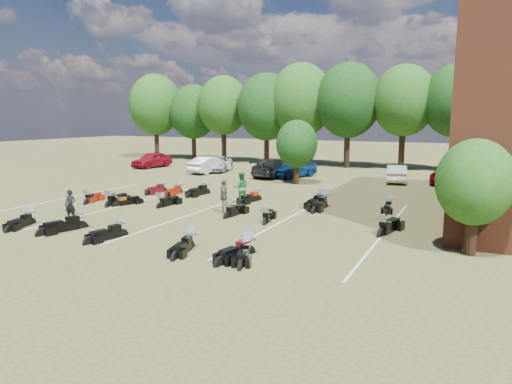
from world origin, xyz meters
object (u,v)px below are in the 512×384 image
Objects in this scene: motorcycle_7 at (87,204)px; motorcycle_14 at (163,192)px; person_green at (241,188)px; car_0 at (152,160)px; car_4 at (294,168)px; motorcycle_3 at (190,248)px; person_grey at (224,196)px; motorcycle_0 at (31,224)px; person_black at (70,205)px.

motorcycle_14 is at bearing -118.95° from motorcycle_7.
motorcycle_14 is (-6.94, 1.61, -0.97)m from person_green.
motorcycle_7 is (9.21, -17.70, -0.80)m from car_0.
car_0 is 15.98m from motorcycle_14.
car_4 is 2.19× the size of motorcycle_3.
person_green reaches higher than person_grey.
person_green is 7.19m from motorcycle_14.
person_green reaches higher than motorcycle_7.
motorcycle_14 reaches higher than motorcycle_0.
motorcycle_7 is 1.01× the size of motorcycle_14.
car_4 is 2.15× the size of motorcycle_0.
person_black is at bearing 93.81° from person_grey.
motorcycle_14 is (-1.30, 9.25, -0.78)m from person_black.
motorcycle_14 is at bearing 24.77° from person_grey.
motorcycle_14 is at bearing -95.46° from car_4.
motorcycle_0 is 0.98× the size of motorcycle_14.
person_grey is (0.48, -2.87, -0.04)m from person_green.
person_grey reaches higher than person_black.
motorcycle_0 is 10.72m from motorcycle_14.
motorcycle_3 is at bearing -17.02° from motorcycle_0.
car_0 is 2.17× the size of motorcycle_0.
car_4 reaches higher than person_black.
person_grey is at bearing 19.08° from person_black.
motorcycle_0 is (-1.09, -1.47, -0.78)m from person_black.
car_4 is at bearing 59.99° from motorcycle_0.
car_0 is at bearing -70.69° from person_green.
car_4 is at bearing 1.52° from car_0.
person_green is 11.36m from motorcycle_0.
person_green is (17.46, -13.62, 0.17)m from car_0.
person_grey is (2.02, -15.60, 0.14)m from car_4.
motorcycle_0 is at bearing -60.00° from car_0.
motorcycle_0 is at bearing 90.77° from motorcycle_7.
motorcycle_3 is (4.08, -21.89, -0.79)m from car_4.
car_4 is at bearing -115.81° from person_green.
person_grey is at bearing 171.87° from motorcycle_7.
person_green reaches higher than motorcycle_3.
person_black reaches higher than motorcycle_0.
car_4 reaches higher than motorcycle_0.
person_black is at bearing -80.94° from car_4.
person_black is at bearing -56.21° from car_0.
person_grey is at bearing 66.66° from person_green.
motorcycle_0 is 9.26m from motorcycle_3.
person_green is (5.65, 7.63, 0.19)m from person_black.
car_4 is 18.12m from motorcycle_7.
motorcycle_7 is at bearing -57.79° from car_0.
person_black is 8.35m from motorcycle_3.
car_0 is 2.12× the size of motorcycle_14.
motorcycle_0 is 1.02× the size of motorcycle_3.
motorcycle_14 is (-0.21, 10.71, 0.00)m from motorcycle_0.
person_black is 0.73× the size of motorcycle_3.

